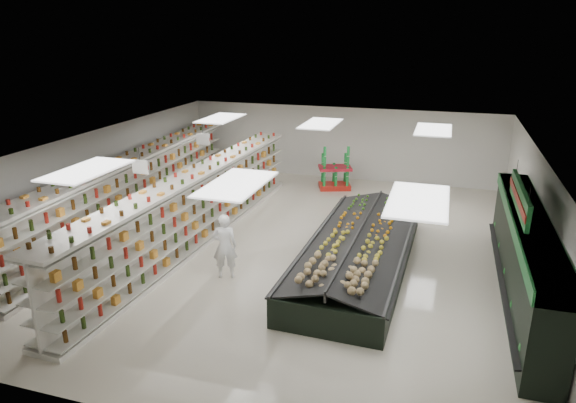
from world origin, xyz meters
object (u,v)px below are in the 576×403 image
(gondola_center, at_px, (196,211))
(gondola_left, at_px, (134,192))
(shopper_main, at_px, (225,246))
(shopper_background, at_px, (258,174))
(produce_island, at_px, (359,250))
(soda_endcap, at_px, (335,170))

(gondola_center, bearing_deg, gondola_left, 162.91)
(shopper_main, distance_m, shopper_background, 7.84)
(produce_island, distance_m, shopper_main, 3.80)
(soda_endcap, relative_size, shopper_main, 0.94)
(gondola_center, relative_size, produce_island, 1.69)
(shopper_main, xyz_separation_m, shopper_background, (-1.87, 7.62, -0.16))
(gondola_center, xyz_separation_m, shopper_background, (0.01, 5.62, -0.29))
(soda_endcap, distance_m, shopper_main, 8.96)
(soda_endcap, bearing_deg, gondola_center, -113.42)
(gondola_center, distance_m, soda_endcap, 7.51)
(gondola_center, relative_size, shopper_background, 8.69)
(soda_endcap, distance_m, shopper_background, 3.24)
(gondola_left, relative_size, gondola_center, 1.02)
(shopper_main, bearing_deg, shopper_background, -95.81)
(produce_island, xyz_separation_m, shopper_background, (-5.23, 5.90, 0.23))
(gondola_center, xyz_separation_m, produce_island, (5.24, -0.28, -0.52))
(gondola_center, bearing_deg, shopper_main, -44.48)
(produce_island, bearing_deg, gondola_center, 176.92)
(gondola_left, bearing_deg, produce_island, -11.29)
(produce_island, relative_size, shopper_background, 5.13)
(gondola_center, distance_m, shopper_background, 5.62)
(soda_endcap, xyz_separation_m, shopper_main, (-1.11, -8.89, 0.09))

